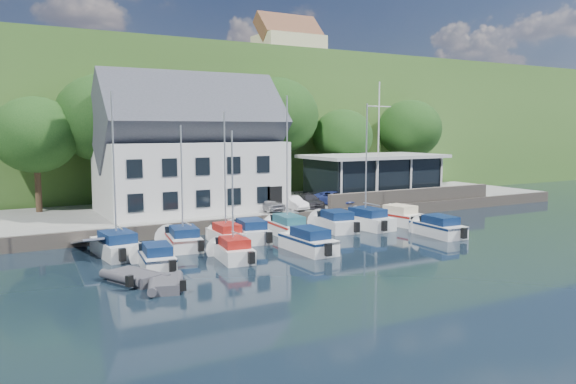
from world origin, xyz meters
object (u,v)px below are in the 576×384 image
(dinghy_1, at_px, (166,282))
(boat_r1_5, at_px, (335,220))
(harbor_building, at_px, (191,156))
(boat_r1_6, at_px, (366,166))
(boat_r1_4, at_px, (287,172))
(boat_r2_2, at_px, (308,239))
(boat_r1_2, at_px, (225,182))
(boat_r1_3, at_px, (250,230))
(boat_r2_1, at_px, (232,189))
(boat_r2_4, at_px, (438,226))
(car_dgrey, at_px, (309,201))
(club_pavilion, at_px, (373,176))
(car_blue, at_px, (335,198))
(flagpole, at_px, (378,143))
(car_white, at_px, (293,203))
(boat_r2_0, at_px, (156,256))
(boat_r1_1, at_px, (182,182))
(boat_r1_7, at_px, (398,215))
(car_silver, at_px, (265,203))
(boat_r1_0, at_px, (114,179))
(dinghy_0, at_px, (135,275))

(dinghy_1, bearing_deg, boat_r1_5, 47.23)
(harbor_building, bearing_deg, boat_r1_6, -40.26)
(boat_r1_4, distance_m, dinghy_1, 15.18)
(boat_r2_2, height_order, dinghy_1, boat_r2_2)
(boat_r1_2, height_order, boat_r1_3, boat_r1_2)
(boat_r2_1, relative_size, boat_r2_4, 1.36)
(car_dgrey, distance_m, boat_r1_2, 11.93)
(club_pavilion, relative_size, boat_r1_2, 1.61)
(car_blue, bearing_deg, boat_r1_4, -161.02)
(club_pavilion, xyz_separation_m, dinghy_1, (-25.55, -17.14, -2.71))
(boat_r1_6, distance_m, boat_r2_2, 10.32)
(boat_r1_2, height_order, boat_r2_1, boat_r2_1)
(harbor_building, bearing_deg, flagpole, -13.70)
(car_white, xyz_separation_m, boat_r2_0, (-14.14, -9.81, -0.87))
(club_pavilion, relative_size, boat_r1_1, 1.56)
(boat_r1_7, bearing_deg, car_silver, 139.00)
(car_blue, height_order, boat_r1_0, boat_r1_0)
(boat_r1_4, bearing_deg, boat_r2_2, -101.64)
(boat_r1_1, bearing_deg, boat_r2_4, -7.26)
(boat_r1_3, xyz_separation_m, dinghy_0, (-9.49, -6.79, -0.36))
(boat_r1_2, height_order, boat_r1_6, boat_r1_6)
(boat_r2_2, bearing_deg, boat_r2_1, 176.07)
(boat_r1_5, bearing_deg, car_dgrey, 86.69)
(car_white, xyz_separation_m, boat_r1_1, (-11.16, -5.47, 2.67))
(boat_r1_4, bearing_deg, boat_r1_7, 2.12)
(boat_r2_0, xyz_separation_m, boat_r2_1, (4.43, -0.27, 3.42))
(harbor_building, relative_size, car_white, 4.25)
(boat_r2_0, bearing_deg, boat_r1_1, 62.70)
(car_white, xyz_separation_m, dinghy_1, (-14.87, -13.94, -1.22))
(harbor_building, height_order, boat_r2_2, harbor_building)
(boat_r2_2, relative_size, boat_r2_4, 1.03)
(boat_r1_6, bearing_deg, car_white, 116.21)
(boat_r1_1, height_order, boat_r1_4, boat_r1_4)
(harbor_building, distance_m, boat_r1_5, 12.78)
(boat_r2_2, height_order, boat_r2_4, boat_r2_2)
(car_silver, bearing_deg, club_pavilion, 0.78)
(car_white, relative_size, boat_r1_0, 0.37)
(car_silver, relative_size, boat_r1_6, 0.40)
(club_pavilion, xyz_separation_m, car_white, (-10.68, -3.20, -1.49))
(boat_r2_0, bearing_deg, car_blue, 35.95)
(car_silver, height_order, car_blue, car_silver)
(boat_r2_4, bearing_deg, car_white, 122.90)
(boat_r1_3, bearing_deg, harbor_building, 104.05)
(boat_r1_2, xyz_separation_m, boat_r2_1, (-1.51, -4.67, 0.01))
(boat_r1_1, bearing_deg, flagpole, 23.83)
(car_dgrey, xyz_separation_m, dinghy_0, (-17.72, -12.54, -1.18))
(boat_r2_2, bearing_deg, boat_r1_5, 41.71)
(boat_r1_2, bearing_deg, boat_r2_1, -106.18)
(dinghy_0, bearing_deg, dinghy_1, -86.40)
(car_silver, xyz_separation_m, boat_r1_4, (-1.00, -5.37, 2.90))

